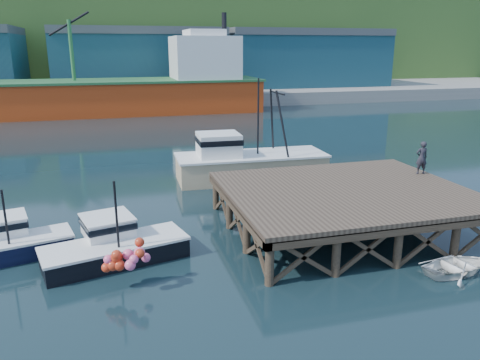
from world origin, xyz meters
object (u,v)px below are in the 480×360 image
object	(u,v)px
dockworker	(422,158)
boat_navy	(9,242)
dinghy	(457,266)
boat_black	(114,245)
trawler	(248,159)

from	to	relation	value
dockworker	boat_navy	bearing A→B (deg)	7.86
dinghy	dockworker	size ratio (longest dim) A/B	1.65
boat_black	trawler	distance (m)	14.42
trawler	dockworker	xyz separation A→B (m)	(7.51, -8.78, 1.61)
dinghy	dockworker	bearing A→B (deg)	-32.35
trawler	dinghy	world-z (taller)	trawler
boat_black	boat_navy	bearing A→B (deg)	146.25
boat_navy	trawler	distance (m)	16.74
boat_navy	dinghy	world-z (taller)	boat_navy
boat_navy	boat_black	world-z (taller)	boat_black
boat_black	trawler	xyz separation A→B (m)	(9.39, 10.92, 0.74)
boat_black	dockworker	world-z (taller)	dockworker
boat_black	dockworker	distance (m)	17.20
boat_navy	dockworker	size ratio (longest dim) A/B	3.01
boat_navy	dockworker	world-z (taller)	dockworker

